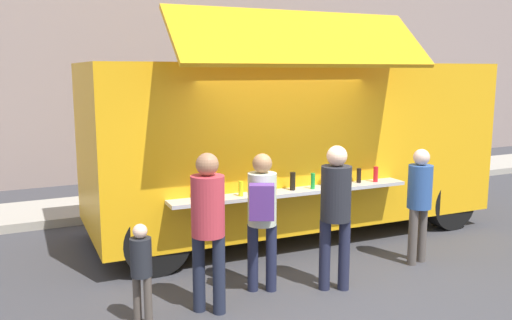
% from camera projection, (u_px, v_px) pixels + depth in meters
% --- Properties ---
extents(ground_plane, '(60.00, 60.00, 0.00)m').
position_uv_depth(ground_plane, '(325.00, 285.00, 6.65)').
color(ground_plane, '#38383D').
extents(curb_strip, '(28.00, 1.60, 0.15)m').
position_uv_depth(curb_strip, '(20.00, 216.00, 9.53)').
color(curb_strip, '#9E998E').
rests_on(curb_strip, ground).
extents(food_truck_main, '(6.45, 3.32, 3.41)m').
position_uv_depth(food_truck_main, '(290.00, 141.00, 8.70)').
color(food_truck_main, '#EEA514').
rests_on(food_truck_main, ground).
extents(trash_bin, '(0.60, 0.60, 0.86)m').
position_uv_depth(trash_bin, '(405.00, 163.00, 12.87)').
color(trash_bin, '#2B6239').
rests_on(trash_bin, ground).
extents(customer_front_ordering, '(0.36, 0.36, 1.76)m').
position_uv_depth(customer_front_ordering, '(336.00, 205.00, 6.36)').
color(customer_front_ordering, '#1F2239').
rests_on(customer_front_ordering, ground).
extents(customer_mid_with_backpack, '(0.46, 0.55, 1.68)m').
position_uv_depth(customer_mid_with_backpack, '(262.00, 209.00, 6.29)').
color(customer_mid_with_backpack, '#1D213A').
rests_on(customer_mid_with_backpack, ground).
extents(customer_rear_waiting, '(0.36, 0.36, 1.77)m').
position_uv_depth(customer_rear_waiting, '(208.00, 219.00, 5.75)').
color(customer_rear_waiting, '#1E2336').
rests_on(customer_rear_waiting, ground).
extents(customer_extra_browsing, '(0.33, 0.32, 1.59)m').
position_uv_depth(customer_extra_browsing, '(419.00, 196.00, 7.27)').
color(customer_extra_browsing, '#4F4843').
rests_on(customer_extra_browsing, ground).
extents(child_near_queue, '(0.22, 0.22, 1.09)m').
position_uv_depth(child_near_queue, '(141.00, 265.00, 5.52)').
color(child_near_queue, '#50473F').
rests_on(child_near_queue, ground).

